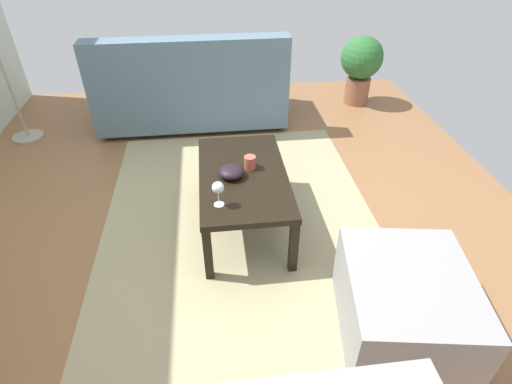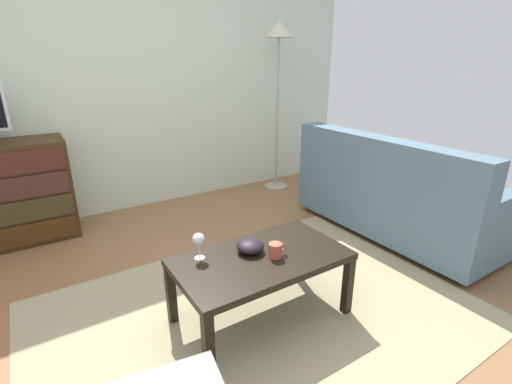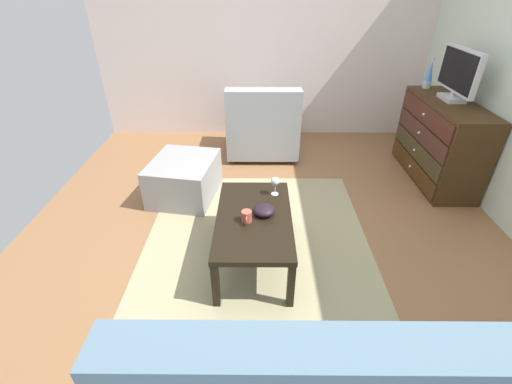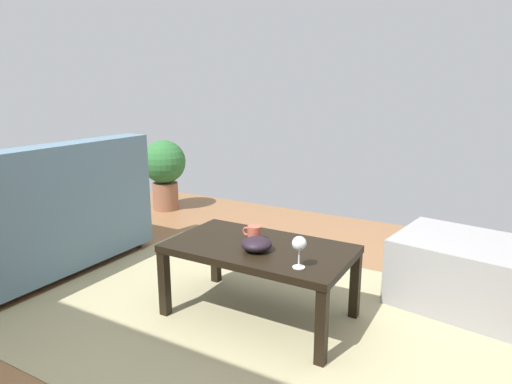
# 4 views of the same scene
# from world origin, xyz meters

# --- Properties ---
(ground_plane) EXTENTS (5.54, 4.61, 0.05)m
(ground_plane) POSITION_xyz_m (0.00, 0.00, -0.03)
(ground_plane) COLOR #8D613D
(area_rug) EXTENTS (2.60, 1.90, 0.01)m
(area_rug) POSITION_xyz_m (0.20, -0.20, 0.00)
(area_rug) COLOR tan
(area_rug) RESTS_ON ground_plane
(coffee_table) EXTENTS (0.99, 0.56, 0.42)m
(coffee_table) POSITION_xyz_m (0.20, -0.22, 0.37)
(coffee_table) COLOR black
(coffee_table) RESTS_ON ground_plane
(wine_glass) EXTENTS (0.07, 0.07, 0.16)m
(wine_glass) POSITION_xyz_m (-0.11, -0.05, 0.54)
(wine_glass) COLOR silver
(wine_glass) RESTS_ON coffee_table
(mug) EXTENTS (0.11, 0.08, 0.08)m
(mug) POSITION_xyz_m (0.26, -0.27, 0.46)
(mug) COLOR #BE5441
(mug) RESTS_ON coffee_table
(bowl_decorative) EXTENTS (0.16, 0.16, 0.07)m
(bowl_decorative) POSITION_xyz_m (0.17, -0.15, 0.46)
(bowl_decorative) COLOR black
(bowl_decorative) RESTS_ON coffee_table
(couch_large) EXTENTS (0.85, 1.79, 0.90)m
(couch_large) POSITION_xyz_m (1.84, 0.12, 0.34)
(couch_large) COLOR #332319
(couch_large) RESTS_ON ground_plane
(ottoman) EXTENTS (0.79, 0.70, 0.40)m
(ottoman) POSITION_xyz_m (-0.75, -0.94, 0.20)
(ottoman) COLOR gray
(ottoman) RESTS_ON ground_plane
(potted_plant) EXTENTS (0.44, 0.44, 0.72)m
(potted_plant) POSITION_xyz_m (2.12, -1.66, 0.43)
(potted_plant) COLOR brown
(potted_plant) RESTS_ON ground_plane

